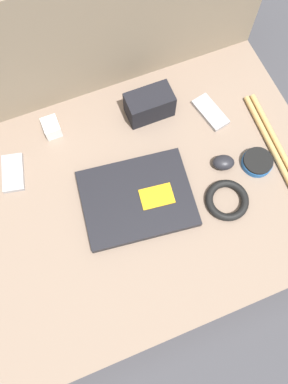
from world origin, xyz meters
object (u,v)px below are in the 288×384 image
at_px(computer_mouse, 223,161).
at_px(charger_brick, 52,127).
at_px(laptop, 137,198).
at_px(phone_silver, 13,173).
at_px(phone_black, 210,112).
at_px(speaker_puck, 257,162).
at_px(camera_pouch, 149,105).

xyz_separation_m(computer_mouse, charger_brick, (-0.42, 0.28, 0.00)).
height_order(laptop, phone_silver, laptop).
height_order(phone_black, charger_brick, charger_brick).
relative_size(computer_mouse, charger_brick, 1.32).
relative_size(computer_mouse, speaker_puck, 0.85).
bearing_deg(camera_pouch, speaker_puck, -50.98).
distance_m(speaker_puck, charger_brick, 0.60).
xyz_separation_m(computer_mouse, phone_silver, (-0.57, 0.19, -0.01)).
xyz_separation_m(speaker_puck, phone_black, (-0.05, 0.20, -0.01)).
xyz_separation_m(phone_black, camera_pouch, (-0.17, 0.07, 0.03)).
height_order(phone_silver, camera_pouch, camera_pouch).
bearing_deg(speaker_puck, laptop, 175.94).
bearing_deg(charger_brick, phone_silver, -147.98).
relative_size(speaker_puck, charger_brick, 1.56).
bearing_deg(computer_mouse, phone_silver, -179.16).
distance_m(phone_black, camera_pouch, 0.19).
xyz_separation_m(speaker_puck, phone_silver, (-0.66, 0.23, -0.01)).
bearing_deg(camera_pouch, computer_mouse, -61.24).
height_order(computer_mouse, phone_black, computer_mouse).
height_order(computer_mouse, camera_pouch, camera_pouch).
height_order(speaker_puck, phone_black, speaker_puck).
bearing_deg(computer_mouse, charger_brick, 165.63).
distance_m(laptop, phone_silver, 0.36).
bearing_deg(computer_mouse, camera_pouch, 138.41).
bearing_deg(phone_black, computer_mouse, -116.10).
relative_size(speaker_puck, camera_pouch, 0.64).
bearing_deg(phone_black, camera_pouch, 144.93).
relative_size(speaker_puck, phone_silver, 0.71).
relative_size(laptop, charger_brick, 5.84).
distance_m(camera_pouch, charger_brick, 0.29).
bearing_deg(camera_pouch, laptop, -118.81).
bearing_deg(phone_silver, camera_pouch, 18.17).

